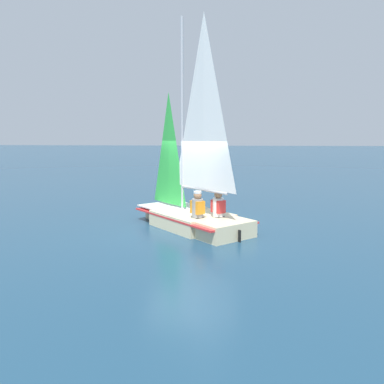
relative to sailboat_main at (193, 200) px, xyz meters
name	(u,v)px	position (x,y,z in m)	size (l,w,h in m)	color
ground_plane	(192,227)	(-0.03, -0.03, -0.81)	(260.00, 260.00, 0.00)	navy
sailboat_main	(193,200)	(0.00, 0.00, 0.00)	(3.83, 3.80, 5.96)	beige
sailor_helm	(198,211)	(0.66, 0.21, -0.17)	(0.42, 0.42, 1.16)	black
sailor_crew	(218,210)	(0.46, 0.76, -0.17)	(0.42, 0.42, 1.16)	black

